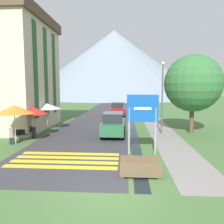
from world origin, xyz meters
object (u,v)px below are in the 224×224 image
Objects in this scene: hotel_building at (15,67)px; cafe_umbrella_front_orange at (14,109)px; parked_car_far at (118,109)px; parked_car_near at (113,124)px; person_standing_terrace at (34,125)px; streetlamp at (162,92)px; cafe_chair_near_right at (23,134)px; road_sign at (143,115)px; person_seated_far at (12,134)px; cafe_umbrella_middle_red at (34,111)px; footbridge at (140,169)px; tree_by_path at (193,83)px; cafe_umbrella_rear_white at (47,106)px; cafe_chair_near_left at (18,134)px; cafe_chair_middle at (32,130)px.

hotel_building is 7.04m from cafe_umbrella_front_orange.
parked_car_near is at bearing -89.40° from parked_car_far.
streetlamp is at bearing 13.56° from person_standing_terrace.
parked_car_near is at bearing 7.69° from cafe_chair_near_right.
road_sign is 8.64m from person_seated_far.
hotel_building is 4.51× the size of cafe_umbrella_middle_red.
footbridge is 9.43m from cafe_chair_near_right.
parked_car_far is 12.11m from streetlamp.
hotel_building is at bearing 146.20° from road_sign.
tree_by_path reaches higher than footbridge.
tree_by_path is (2.49, 0.45, 0.69)m from streetlamp.
hotel_building is at bearing -132.84° from parked_car_far.
cafe_umbrella_front_orange is 2.36m from cafe_umbrella_middle_red.
person_standing_terrace is 12.81m from tree_by_path.
cafe_umbrella_rear_white is 3.52m from person_standing_terrace.
road_sign is at bearing -40.46° from cafe_umbrella_rear_white.
person_standing_terrace is at bearing -167.85° from parked_car_near.
cafe_umbrella_front_orange is at bearing -68.49° from cafe_chair_near_left.
cafe_umbrella_middle_red is at bearing 153.20° from road_sign.
cafe_umbrella_middle_red is 12.69m from tree_by_path.
hotel_building is 1.60× the size of tree_by_path.
cafe_chair_near_right is 0.33m from cafe_chair_near_left.
hotel_building is at bearing 175.71° from tree_by_path.
cafe_umbrella_rear_white reaches higher than person_seated_far.
cafe_umbrella_middle_red is at bearing -114.47° from parked_car_far.
cafe_umbrella_front_orange is at bearing -154.81° from parked_car_near.
cafe_chair_middle is 13.17m from tree_by_path.
cafe_chair_middle is 0.75m from person_standing_terrace.
footbridge is 9.34m from cafe_umbrella_front_orange.
parked_car_far is (8.87, 9.56, -4.61)m from hotel_building.
parked_car_far is 0.73× the size of streetlamp.
hotel_building is 13.83m from parked_car_far.
cafe_umbrella_rear_white is 0.43× the size of streetlamp.
cafe_umbrella_rear_white reaches higher than cafe_chair_middle.
cafe_chair_middle is 10.54m from streetlamp.
road_sign is 3.55m from footbridge.
person_standing_terrace is at bearing -86.73° from cafe_umbrella_rear_white.
road_sign reaches higher than footbridge.
footbridge is 9.25m from person_seated_far.
tree_by_path reaches higher than streetlamp.
cafe_umbrella_rear_white is at bearing -10.99° from hotel_building.
cafe_umbrella_middle_red is at bearing -174.05° from parked_car_near.
parked_car_near is 6.85m from cafe_chair_near_left.
cafe_umbrella_middle_red is 1.32× the size of person_standing_terrace.
parked_car_far is at bearing 67.47° from person_seated_far.
cafe_chair_near_right is 13.50m from tree_by_path.
footbridge is at bearing -30.59° from cafe_chair_middle.
parked_car_near reaches higher than cafe_chair_near_right.
parked_car_near is at bearing 25.22° from person_seated_far.
road_sign is 8.45m from person_standing_terrace.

